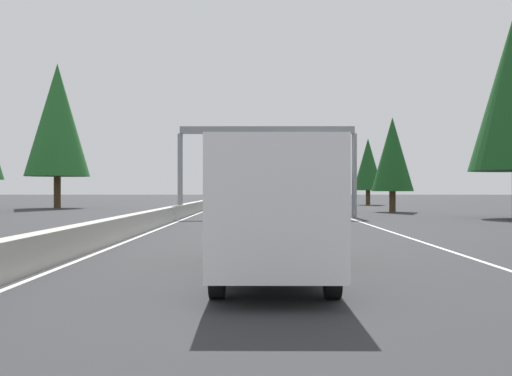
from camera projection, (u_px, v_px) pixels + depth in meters
name	position (u px, v px, depth m)	size (l,w,h in m)	color
ground_plane	(209.00, 208.00, 63.58)	(320.00, 320.00, 0.00)	#2D2D30
median_barrier	(219.00, 201.00, 83.58)	(180.00, 0.56, 0.90)	#ADAAA3
shoulder_stripe_right	(311.00, 206.00, 73.50)	(160.00, 0.16, 0.01)	silver
shoulder_stripe_median	(218.00, 206.00, 73.58)	(160.00, 0.16, 0.01)	silver
sign_gantry_overhead	(270.00, 145.00, 43.00)	(0.50, 12.68, 6.45)	gray
box_truck_far_center	(272.00, 207.00, 13.87)	(8.50, 2.40, 2.95)	white
bus_far_left	(308.00, 193.00, 44.44)	(11.50, 2.55, 3.10)	white
sedan_distant_b	(231.00, 200.00, 77.06)	(4.40, 1.80, 1.47)	#AD931E
sedan_distant_a	(240.00, 197.00, 102.31)	(4.40, 1.80, 1.47)	white
minivan_mid_center	(240.00, 195.00, 111.79)	(5.00, 1.95, 1.69)	#1E4793
pickup_far_right	(261.00, 198.00, 74.86)	(5.60, 2.00, 1.86)	black
sedan_near_center	(259.00, 204.00, 55.58)	(4.40, 1.80, 1.47)	silver
conifer_right_mid	(392.00, 154.00, 53.63)	(3.68, 3.68, 8.37)	#4C3823
conifer_right_far	(368.00, 165.00, 77.84)	(3.75, 3.75, 8.53)	#4C3823
conifer_left_mid	(57.00, 120.00, 64.70)	(6.77, 6.77, 15.40)	#4C3823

